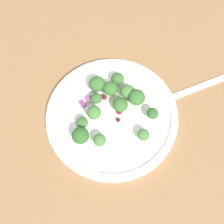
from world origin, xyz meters
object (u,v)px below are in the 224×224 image
at_px(broccoli_floret_0, 82,122).
at_px(broccoli_floret_2, 96,99).
at_px(fork, 193,90).
at_px(plate, 112,116).
at_px(broccoli_floret_1, 143,135).

bearing_deg(broccoli_floret_0, broccoli_floret_2, 71.10).
distance_m(broccoli_floret_0, broccoli_floret_2, 0.05).
bearing_deg(fork, plate, -150.30).
xyz_separation_m(broccoli_floret_0, fork, (0.19, 0.11, -0.02)).
height_order(broccoli_floret_0, fork, broccoli_floret_0).
relative_size(plate, fork, 1.42).
height_order(plate, broccoli_floret_0, broccoli_floret_0).
relative_size(plate, broccoli_floret_2, 11.99).
distance_m(broccoli_floret_2, fork, 0.18).
height_order(broccoli_floret_1, fork, broccoli_floret_1).
height_order(plate, broccoli_floret_2, broccoli_floret_2).
xyz_separation_m(broccoli_floret_2, fork, (0.17, 0.06, -0.03)).
distance_m(plate, broccoli_floret_2, 0.04).
xyz_separation_m(broccoli_floret_1, fork, (0.08, 0.11, -0.03)).
distance_m(broccoli_floret_0, fork, 0.22).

